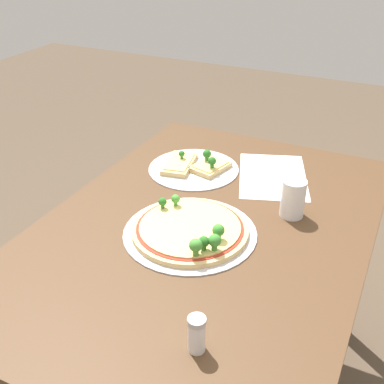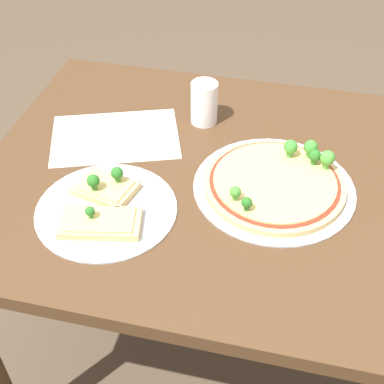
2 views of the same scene
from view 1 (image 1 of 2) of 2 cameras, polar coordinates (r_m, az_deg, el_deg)
dining_table at (r=1.37m, az=1.51°, el=-7.38°), size 1.23×0.85×0.75m
pizza_tray_whole at (r=1.27m, az=-0.16°, el=-4.53°), size 0.35×0.35×0.07m
pizza_tray_slice at (r=1.59m, az=0.24°, el=3.10°), size 0.30×0.30×0.06m
drinking_cup at (r=1.35m, az=11.89°, el=-0.73°), size 0.07×0.07×0.11m
condiment_shaker at (r=0.95m, az=0.56°, el=-16.47°), size 0.04×0.04×0.08m
paper_menu at (r=1.57m, az=9.54°, el=1.88°), size 0.36×0.30×0.00m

